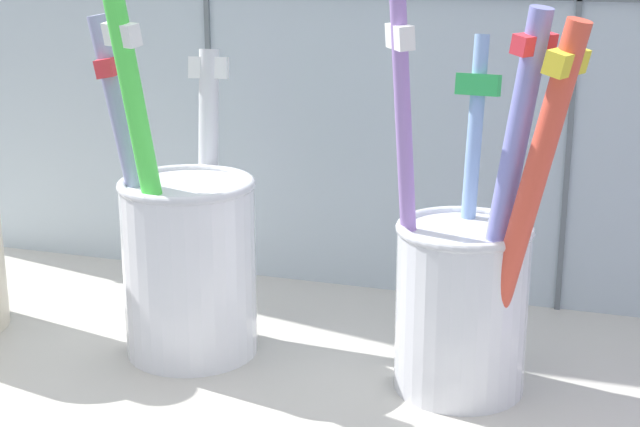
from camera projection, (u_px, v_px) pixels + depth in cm
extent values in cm
cube|color=#BCB7AD|center=(323.00, 380.00, 49.96)|extent=(64.00, 22.00, 2.00)
cylinder|color=white|center=(190.00, 269.00, 49.89)|extent=(6.71, 6.71, 8.91)
torus|color=silver|center=(186.00, 184.00, 48.63)|extent=(6.88, 6.88, 0.50)
cylinder|color=#9092C0|center=(137.00, 188.00, 48.50)|extent=(4.11, 1.72, 16.94)
cube|color=#E5333F|center=(110.00, 66.00, 46.94)|extent=(1.32, 2.10, 1.00)
cylinder|color=silver|center=(208.00, 190.00, 52.25)|extent=(1.60, 3.51, 14.75)
cube|color=white|center=(209.00, 68.00, 51.37)|extent=(2.15, 1.12, 1.21)
cylinder|color=#52EF4F|center=(151.00, 185.00, 46.77)|extent=(2.59, 4.02, 18.02)
cube|color=white|center=(122.00, 34.00, 43.90)|extent=(2.18, 1.59, 1.10)
cylinder|color=white|center=(461.00, 309.00, 46.02)|extent=(6.14, 6.14, 7.91)
torus|color=silver|center=(465.00, 229.00, 44.90)|extent=(6.34, 6.34, 0.50)
cylinder|color=#A27ACA|center=(407.00, 194.00, 44.28)|extent=(2.13, 1.74, 18.42)
cube|color=white|center=(400.00, 37.00, 42.15)|extent=(1.65, 1.95, 1.08)
cylinder|color=#8083D5|center=(502.00, 211.00, 42.89)|extent=(3.86, 2.94, 17.84)
cube|color=#E5333F|center=(534.00, 44.00, 39.95)|extent=(1.85, 2.26, 0.91)
cylinder|color=#85AAE1|center=(469.00, 207.00, 46.56)|extent=(0.93, 3.09, 16.09)
cube|color=green|center=(478.00, 85.00, 45.64)|extent=(2.05, 1.17, 1.12)
cylinder|color=#E44D38|center=(522.00, 223.00, 41.94)|extent=(5.01, 2.80, 17.52)
cube|color=yellow|center=(567.00, 62.00, 39.03)|extent=(1.84, 2.59, 1.12)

